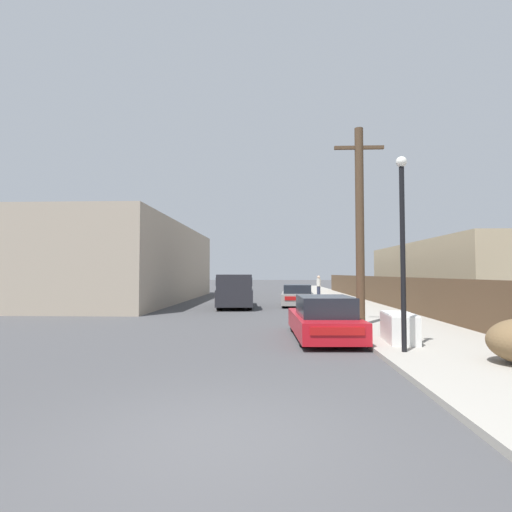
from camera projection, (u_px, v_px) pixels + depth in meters
ground_plane at (214, 443)px, 4.67m from camera, size 220.00×220.00×0.00m
sidewalk_curb at (338, 301)px, 27.92m from camera, size 4.20×63.00×0.12m
discarded_fridge at (399, 327)px, 10.87m from camera, size 0.85×1.65×0.80m
parked_sports_car_red at (323, 319)px, 12.05m from camera, size 1.92×4.53×1.30m
car_parked_mid at (297, 296)px, 24.21m from camera, size 2.05×4.44×1.29m
pickup_truck at (235, 291)px, 22.76m from camera, size 2.35×5.71×1.91m
utility_pole at (360, 223)px, 14.50m from camera, size 1.80×0.31×7.19m
street_lamp at (403, 238)px, 9.58m from camera, size 0.26×0.26×4.70m
wooden_fence at (378, 290)px, 24.68m from camera, size 0.08×38.92×1.66m
building_left_block at (139, 264)px, 28.70m from camera, size 7.00×20.53×5.32m
building_right_house at (455, 274)px, 25.54m from camera, size 6.00×17.13×3.92m
pedestrian at (319, 286)px, 32.24m from camera, size 0.34×0.34×1.66m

